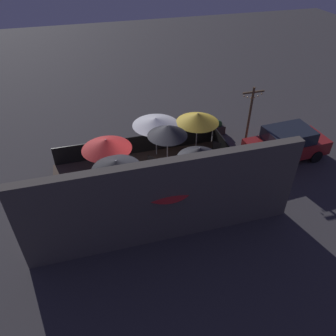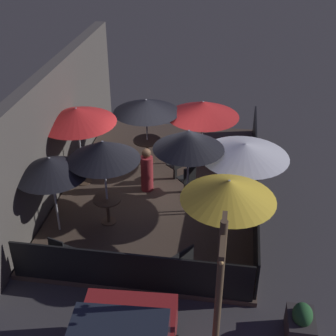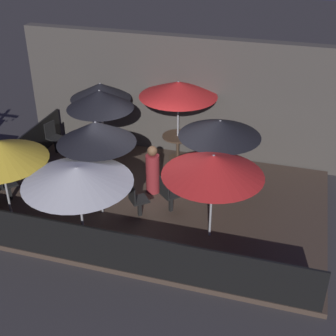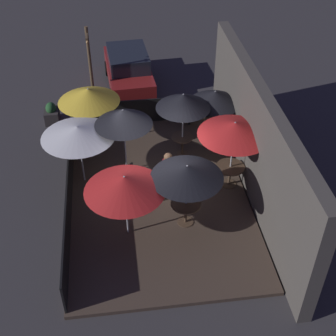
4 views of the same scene
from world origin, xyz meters
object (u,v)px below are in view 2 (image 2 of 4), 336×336
patio_chair_1 (177,165)px  patio_umbrella_6 (203,109)px  patio_umbrella_1 (77,115)px  patio_chair_0 (61,252)px  patio_chair_3 (187,178)px  dining_table_1 (82,165)px  patio_umbrella_5 (189,140)px  patio_umbrella_4 (245,150)px  patio_umbrella_3 (50,166)px  dining_table_0 (107,204)px  patron_0 (147,171)px  patio_chair_2 (183,261)px  planter_box (301,323)px  patio_umbrella_0 (103,150)px  light_post (219,291)px  patio_umbrella_7 (229,190)px  dining_table_2 (147,144)px  patio_umbrella_2 (146,106)px

patio_chair_1 → patio_umbrella_6: bearing=-75.9°
patio_umbrella_1 → patio_chair_0: 4.01m
patio_chair_3 → dining_table_1: bearing=45.7°
patio_umbrella_5 → patio_umbrella_4: bearing=-82.1°
patio_umbrella_5 → patio_chair_1: patio_umbrella_5 is taller
patio_umbrella_3 → patio_umbrella_5: size_ratio=0.87×
dining_table_0 → patron_0: (1.64, -0.70, 0.05)m
patio_chair_2 → planter_box: (-1.11, -2.42, -0.26)m
patio_umbrella_1 → dining_table_0: (-1.76, -1.22, -1.56)m
patio_umbrella_0 → patron_0: patio_umbrella_0 is taller
patio_umbrella_5 → light_post: 4.63m
patio_umbrella_0 → patio_chair_1: bearing=-32.5°
patio_umbrella_0 → patio_umbrella_7: patio_umbrella_0 is taller
patio_chair_0 → patio_umbrella_6: bearing=-9.6°
patio_umbrella_7 → patio_umbrella_0: bearing=71.2°
patio_umbrella_5 → light_post: bearing=-167.3°
patio_chair_0 → patio_chair_2: 2.69m
patio_umbrella_6 → planter_box: size_ratio=2.68×
patio_umbrella_7 → dining_table_0: 3.45m
patio_umbrella_0 → light_post: 4.77m
patio_chair_0 → patron_0: size_ratio=0.71×
patio_umbrella_3 → dining_table_0: (0.50, -1.14, -1.30)m
dining_table_0 → patio_chair_1: 2.70m
dining_table_1 → patio_chair_2: 4.83m
patio_umbrella_5 → patron_0: 2.15m
patio_chair_0 → patio_chair_3: size_ratio=1.03×
dining_table_1 → patio_chair_2: bearing=-136.2°
light_post → patio_chair_1: bearing=14.0°
dining_table_0 → dining_table_1: (1.76, 1.22, 0.02)m
patio_umbrella_6 → patio_chair_0: size_ratio=2.32×
patio_umbrella_4 → dining_table_1: bearing=79.8°
patio_umbrella_3 → patio_umbrella_6: patio_umbrella_3 is taller
dining_table_2 → patio_chair_0: size_ratio=0.92×
patio_umbrella_0 → planter_box: 5.67m
planter_box → patio_umbrella_0: bearing=58.0°
patio_umbrella_0 → patio_chair_3: (1.61, -1.84, -1.60)m
patio_chair_2 → patio_umbrella_0: bearing=0.0°
patio_umbrella_0 → dining_table_1: patio_umbrella_0 is taller
patio_umbrella_0 → dining_table_0: bearing=0.0°
patio_umbrella_5 → patio_chair_1: bearing=17.7°
patio_chair_0 → planter_box: (-0.98, -5.10, -0.28)m
dining_table_1 → patio_chair_2: size_ratio=0.97×
patio_chair_1 → patio_chair_2: size_ratio=1.02×
patio_umbrella_3 → patio_chair_3: size_ratio=2.31×
patio_umbrella_3 → patio_chair_1: bearing=-43.0°
patio_umbrella_4 → patio_umbrella_2: bearing=51.8°
dining_table_2 → patio_chair_0: patio_chair_0 is taller
patio_umbrella_7 → patron_0: 3.75m
patio_umbrella_4 → patron_0: patio_umbrella_4 is taller
patio_umbrella_2 → light_post: light_post is taller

